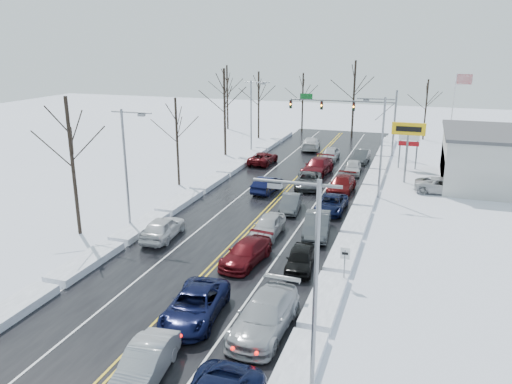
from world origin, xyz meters
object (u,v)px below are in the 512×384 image
(flagpole, at_px, (454,108))
(oncoming_car_0, at_px, (267,192))
(traffic_signal_mast, at_px, (353,110))
(tires_plus_sign, at_px, (408,133))

(flagpole, bearing_deg, oncoming_car_0, -127.87)
(traffic_signal_mast, relative_size, flagpole, 1.33)
(flagpole, distance_m, oncoming_car_0, 27.90)
(traffic_signal_mast, distance_m, tires_plus_sign, 13.92)
(flagpole, height_order, oncoming_car_0, flagpole)
(tires_plus_sign, xyz_separation_m, oncoming_car_0, (-12.07, -7.52, -4.99))
(traffic_signal_mast, height_order, oncoming_car_0, traffic_signal_mast)
(tires_plus_sign, bearing_deg, oncoming_car_0, -148.08)
(oncoming_car_0, bearing_deg, traffic_signal_mast, -99.39)
(traffic_signal_mast, height_order, tires_plus_sign, traffic_signal_mast)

